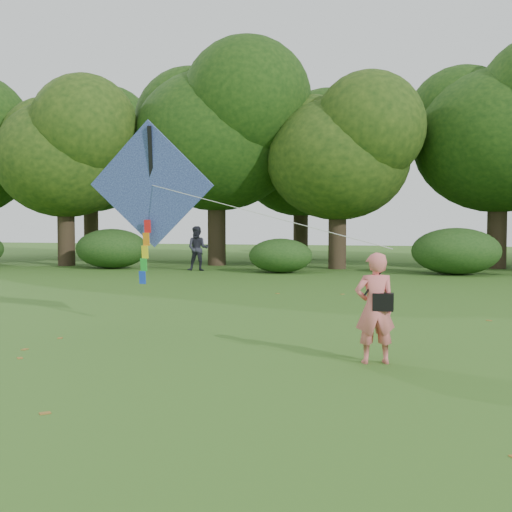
# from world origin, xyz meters

# --- Properties ---
(ground) EXTENTS (100.00, 100.00, 0.00)m
(ground) POSITION_xyz_m (0.00, 0.00, 0.00)
(ground) COLOR #265114
(ground) RESTS_ON ground
(man_kite_flyer) EXTENTS (0.69, 0.55, 1.65)m
(man_kite_flyer) POSITION_xyz_m (0.86, 0.69, 0.82)
(man_kite_flyer) COLOR #ED6F70
(man_kite_flyer) RESTS_ON ground
(bystander_left) EXTENTS (1.05, 0.89, 1.93)m
(bystander_left) POSITION_xyz_m (-7.68, 17.27, 0.96)
(bystander_left) COLOR #252632
(bystander_left) RESTS_ON ground
(crossbody_bag) EXTENTS (0.43, 0.20, 0.68)m
(crossbody_bag) POSITION_xyz_m (0.97, 0.66, 0.93)
(crossbody_bag) COLOR black
(crossbody_bag) RESTS_ON ground
(flying_kite) EXTENTS (6.12, 2.88, 3.26)m
(flying_kite) POSITION_xyz_m (-3.72, 3.12, 2.80)
(flying_kite) COLOR #2965B3
(flying_kite) RESTS_ON ground
(tree_line) EXTENTS (54.70, 15.30, 9.48)m
(tree_line) POSITION_xyz_m (1.67, 22.88, 5.60)
(tree_line) COLOR #3A2D1E
(tree_line) RESTS_ON ground
(shrub_band) EXTENTS (39.15, 3.22, 1.88)m
(shrub_band) POSITION_xyz_m (-0.72, 17.60, 0.86)
(shrub_band) COLOR #264919
(shrub_band) RESTS_ON ground
(fallen_leaves) EXTENTS (7.90, 12.72, 0.01)m
(fallen_leaves) POSITION_xyz_m (-2.39, 1.76, 0.01)
(fallen_leaves) COLOR brown
(fallen_leaves) RESTS_ON ground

